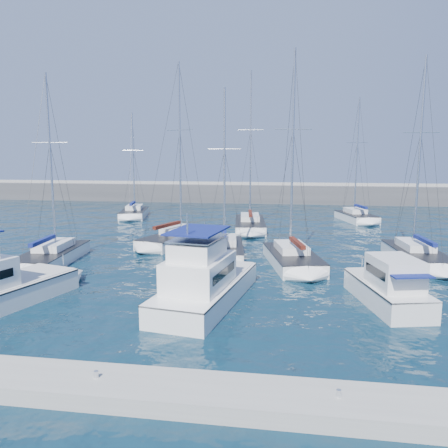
# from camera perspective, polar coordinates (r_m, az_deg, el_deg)

# --- Properties ---
(ground) EXTENTS (220.00, 220.00, 0.00)m
(ground) POSITION_cam_1_polar(r_m,az_deg,el_deg) (26.09, -5.99, -9.09)
(ground) COLOR black
(ground) RESTS_ON ground
(breakwater) EXTENTS (160.00, 6.00, 4.45)m
(breakwater) POSITION_cam_1_polar(r_m,az_deg,el_deg) (76.58, 3.81, 3.68)
(breakwater) COLOR #424244
(breakwater) RESTS_ON ground
(dock) EXTENTS (40.00, 2.20, 0.60)m
(dock) POSITION_cam_1_polar(r_m,az_deg,el_deg) (16.41, -16.28, -19.65)
(dock) COLOR gray
(dock) RESTS_ON ground
(dock_cleat_centre) EXTENTS (0.16, 0.16, 0.25)m
(dock_cleat_centre) POSITION_cam_1_polar(r_m,az_deg,el_deg) (16.21, -16.35, -18.32)
(dock_cleat_centre) COLOR silver
(dock_cleat_centre) RESTS_ON dock
(dock_cleat_near_stbd) EXTENTS (0.16, 0.16, 0.25)m
(dock_cleat_near_stbd) POSITION_cam_1_polar(r_m,az_deg,el_deg) (15.01, 14.75, -20.61)
(dock_cleat_near_stbd) COLOR silver
(dock_cleat_near_stbd) RESTS_ON dock
(motor_yacht_stbd_inner) EXTENTS (4.79, 9.99, 4.69)m
(motor_yacht_stbd_inner) POSITION_cam_1_polar(r_m,az_deg,el_deg) (23.96, -2.60, -7.86)
(motor_yacht_stbd_inner) COLOR white
(motor_yacht_stbd_inner) RESTS_ON ground
(motor_yacht_stbd_outer) EXTENTS (3.88, 6.83, 3.20)m
(motor_yacht_stbd_outer) POSITION_cam_1_polar(r_m,az_deg,el_deg) (25.37, 20.74, -7.93)
(motor_yacht_stbd_outer) COLOR silver
(motor_yacht_stbd_outer) RESTS_ON ground
(sailboat_mid_a) EXTENTS (3.87, 8.38, 14.40)m
(sailboat_mid_a) POSITION_cam_1_polar(r_m,az_deg,el_deg) (35.70, -21.55, -3.88)
(sailboat_mid_a) COLOR white
(sailboat_mid_a) RESTS_ON ground
(sailboat_mid_b) EXTENTS (5.68, 9.08, 16.60)m
(sailboat_mid_b) POSITION_cam_1_polar(r_m,az_deg,el_deg) (40.39, -6.23, -1.83)
(sailboat_mid_b) COLOR silver
(sailboat_mid_b) RESTS_ON ground
(sailboat_mid_c) EXTENTS (3.96, 7.88, 13.66)m
(sailboat_mid_c) POSITION_cam_1_polar(r_m,az_deg,el_deg) (35.25, 0.04, -3.40)
(sailboat_mid_c) COLOR silver
(sailboat_mid_c) RESTS_ON ground
(sailboat_mid_d) EXTENTS (4.84, 8.40, 15.94)m
(sailboat_mid_d) POSITION_cam_1_polar(r_m,az_deg,el_deg) (32.84, 8.92, -4.40)
(sailboat_mid_d) COLOR white
(sailboat_mid_d) RESTS_ON ground
(sailboat_mid_e) EXTENTS (3.74, 8.45, 15.65)m
(sailboat_mid_e) POSITION_cam_1_polar(r_m,az_deg,el_deg) (36.43, 23.84, -3.75)
(sailboat_mid_e) COLOR white
(sailboat_mid_e) RESTS_ON ground
(sailboat_back_a) EXTENTS (4.57, 7.99, 13.91)m
(sailboat_back_a) POSITION_cam_1_polar(r_m,az_deg,el_deg) (58.98, -11.65, 1.42)
(sailboat_back_a) COLOR white
(sailboat_back_a) RESTS_ON ground
(sailboat_back_b) EXTENTS (4.22, 10.06, 17.43)m
(sailboat_back_b) POSITION_cam_1_polar(r_m,az_deg,el_deg) (48.44, 3.41, -0.00)
(sailboat_back_b) COLOR silver
(sailboat_back_b) RESTS_ON ground
(sailboat_back_c) EXTENTS (4.79, 7.68, 15.41)m
(sailboat_back_c) POSITION_cam_1_polar(r_m,az_deg,el_deg) (56.58, 16.88, 0.93)
(sailboat_back_c) COLOR white
(sailboat_back_c) RESTS_ON ground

